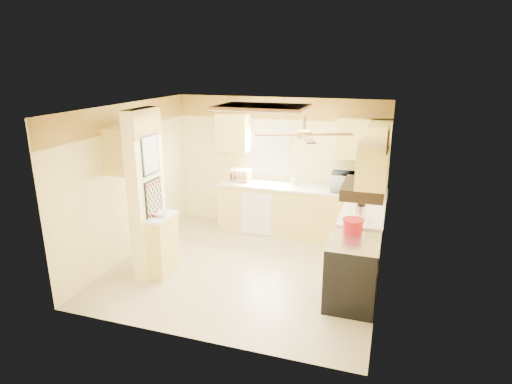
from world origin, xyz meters
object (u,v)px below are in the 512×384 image
(stove, at_px, (352,273))
(dutch_oven, at_px, (353,226))
(microwave, at_px, (348,182))
(bowl, at_px, (160,213))
(kettle, at_px, (361,212))

(stove, bearing_deg, dutch_oven, 99.68)
(microwave, bearing_deg, dutch_oven, 95.03)
(bowl, bearing_deg, dutch_oven, 5.81)
(microwave, bearing_deg, stove, 95.21)
(stove, distance_m, microwave, 2.24)
(dutch_oven, bearing_deg, stove, -80.32)
(stove, relative_size, bowl, 3.71)
(microwave, xyz_separation_m, bowl, (-2.50, -2.11, -0.13))
(stove, distance_m, dutch_oven, 0.62)
(microwave, relative_size, bowl, 2.38)
(kettle, bearing_deg, microwave, 103.44)
(microwave, distance_m, bowl, 3.27)
(dutch_oven, xyz_separation_m, kettle, (0.06, 0.45, 0.05))
(bowl, bearing_deg, microwave, 40.24)
(kettle, bearing_deg, stove, -90.79)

